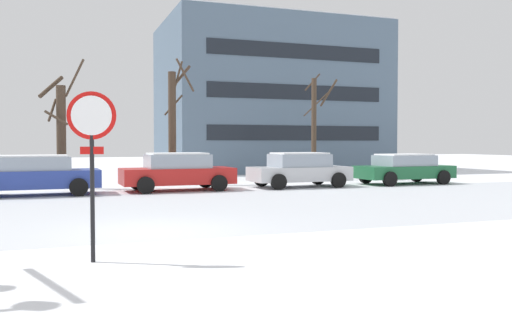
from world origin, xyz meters
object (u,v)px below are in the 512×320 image
(parked_car_red, at_px, (177,171))
(parked_car_green, at_px, (404,168))
(parked_car_silver, at_px, (299,170))
(stop_sign, at_px, (92,142))
(parked_car_blue, at_px, (34,175))

(parked_car_red, bearing_deg, parked_car_green, -0.61)
(parked_car_green, bearing_deg, parked_car_silver, 179.58)
(stop_sign, distance_m, parked_car_blue, 12.05)
(stop_sign, relative_size, parked_car_blue, 0.59)
(parked_car_blue, bearing_deg, stop_sign, -83.40)
(parked_car_blue, xyz_separation_m, parked_car_red, (5.21, 0.19, 0.02))
(parked_car_blue, height_order, parked_car_silver, parked_car_silver)
(parked_car_red, height_order, parked_car_silver, parked_car_red)
(parked_car_silver, bearing_deg, parked_car_blue, -179.37)
(stop_sign, xyz_separation_m, parked_car_silver, (9.04, 12.03, -1.15))
(parked_car_red, height_order, parked_car_green, parked_car_red)
(parked_car_blue, relative_size, parked_car_green, 1.02)
(stop_sign, height_order, parked_car_blue, stop_sign)
(parked_car_red, xyz_separation_m, parked_car_green, (10.42, -0.11, -0.05))
(stop_sign, height_order, parked_car_green, stop_sign)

